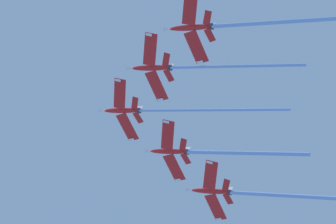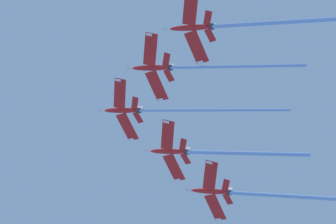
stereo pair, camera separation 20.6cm
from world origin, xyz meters
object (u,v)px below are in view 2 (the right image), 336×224
Objects in this scene: jet_lead at (149,110)px; jet_left_wing at (176,67)px; jet_right_outer at (247,194)px; jet_left_outer at (234,25)px; jet_right_wing at (203,152)px.

jet_lead is 1.15× the size of jet_left_wing.
jet_lead reaches higher than jet_right_outer.
jet_lead is 16.48m from jet_left_wing.
jet_left_outer is at bearing -18.35° from jet_lead.
jet_lead is at bearing -113.00° from jet_right_wing.
jet_left_outer is (19.26, -3.30, -7.08)m from jet_left_wing.
jet_lead is at bearing 161.65° from jet_left_outer.
jet_left_wing is 0.91× the size of jet_left_outer.
jet_right_wing is at bearing -107.33° from jet_right_outer.
jet_lead is 1.17× the size of jet_right_wing.
jet_right_wing is at bearing 105.13° from jet_left_wing.
jet_right_wing is 38.63m from jet_left_outer.
jet_lead reaches higher than jet_left_outer.
jet_left_wing is 25.70m from jet_right_wing.
jet_right_outer is (12.07, 32.53, -10.69)m from jet_lead.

